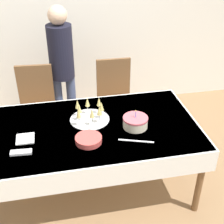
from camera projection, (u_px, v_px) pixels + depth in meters
ground_plane at (88, 188)px, 3.18m from camera, size 12.00×12.00×0.00m
wall_back at (65, 11)px, 3.91m from camera, size 8.00×0.05×2.70m
dining_table at (85, 137)px, 2.84m from camera, size 2.05×1.08×0.75m
dining_chair_far_left at (37, 105)px, 3.54m from camera, size 0.45×0.45×0.98m
dining_chair_far_right at (115, 97)px, 3.69m from camera, size 0.43×0.43×0.98m
birthday_cake at (135, 122)px, 2.78m from camera, size 0.22×0.22×0.17m
champagne_tray at (89, 112)px, 2.86m from camera, size 0.37×0.37×0.18m
plate_stack_main at (89, 140)px, 2.60m from camera, size 0.22×0.22×0.05m
cake_knife at (136, 141)px, 2.62m from camera, size 0.29×0.11×0.00m
fork_pile at (21, 152)px, 2.48m from camera, size 0.17×0.07×0.02m
napkin_pile at (25, 139)px, 2.64m from camera, size 0.15×0.15×0.01m
person_standing at (62, 62)px, 3.54m from camera, size 0.28×0.28×1.58m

